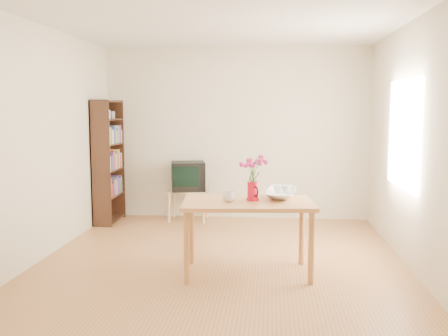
# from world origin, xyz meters

# --- Properties ---
(room) EXTENTS (4.50, 4.50, 4.50)m
(room) POSITION_xyz_m (0.03, 0.00, 1.30)
(room) COLOR #986436
(room) RESTS_ON ground
(table) EXTENTS (1.36, 0.85, 0.75)m
(table) POSITION_xyz_m (0.31, -0.41, 0.66)
(table) COLOR #AC6D3B
(table) RESTS_ON ground
(tv_stand) EXTENTS (0.60, 0.45, 0.46)m
(tv_stand) POSITION_xyz_m (-0.70, 1.97, 0.39)
(tv_stand) COLOR tan
(tv_stand) RESTS_ON ground
(bookshelf) EXTENTS (0.28, 0.70, 1.80)m
(bookshelf) POSITION_xyz_m (-1.85, 1.75, 0.84)
(bookshelf) COLOR black
(bookshelf) RESTS_ON ground
(pitcher) EXTENTS (0.13, 0.19, 0.19)m
(pitcher) POSITION_xyz_m (0.35, -0.34, 0.84)
(pitcher) COLOR red
(pitcher) RESTS_ON table
(flowers) EXTENTS (0.22, 0.22, 0.31)m
(flowers) POSITION_xyz_m (0.35, -0.35, 1.08)
(flowers) COLOR #EF3893
(flowers) RESTS_ON pitcher
(mug) EXTENTS (0.18, 0.18, 0.10)m
(mug) POSITION_xyz_m (0.12, -0.44, 0.80)
(mug) COLOR white
(mug) RESTS_ON table
(bowl) EXTENTS (0.51, 0.51, 0.44)m
(bowl) POSITION_xyz_m (0.65, -0.12, 0.97)
(bowl) COLOR white
(bowl) RESTS_ON table
(teacup_a) EXTENTS (0.10, 0.10, 0.07)m
(teacup_a) POSITION_xyz_m (0.61, -0.12, 0.93)
(teacup_a) COLOR white
(teacup_a) RESTS_ON bowl
(teacup_b) EXTENTS (0.09, 0.09, 0.07)m
(teacup_b) POSITION_xyz_m (0.69, -0.10, 0.93)
(teacup_b) COLOR white
(teacup_b) RESTS_ON bowl
(television) EXTENTS (0.57, 0.54, 0.43)m
(television) POSITION_xyz_m (-0.70, 1.98, 0.68)
(television) COLOR black
(television) RESTS_ON tv_stand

